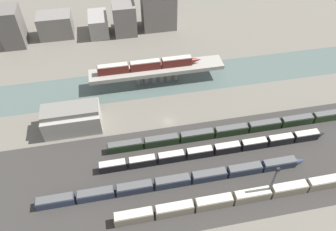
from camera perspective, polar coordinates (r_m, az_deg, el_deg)
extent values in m
plane|color=#666056|center=(126.27, 0.03, -1.06)|extent=(400.00, 400.00, 0.00)
cube|color=#33302D|center=(111.46, 2.44, -9.87)|extent=(280.00, 42.00, 0.01)
cube|color=#4C5B56|center=(144.08, -1.87, 5.94)|extent=(320.00, 19.62, 0.01)
cube|color=gray|center=(139.98, -1.93, 8.02)|extent=(56.94, 8.34, 1.76)
cylinder|color=slate|center=(141.55, -5.18, 6.41)|extent=(2.30, 2.30, 5.72)
cylinder|color=slate|center=(141.79, -3.86, 6.58)|extent=(2.30, 2.30, 5.72)
cylinder|color=slate|center=(142.10, -2.55, 6.74)|extent=(2.30, 2.30, 5.72)
cylinder|color=slate|center=(142.48, -1.25, 6.91)|extent=(2.30, 2.30, 5.72)
cylinder|color=slate|center=(142.94, 0.05, 7.07)|extent=(2.30, 2.30, 5.72)
cylinder|color=slate|center=(143.48, 1.35, 7.22)|extent=(2.30, 2.30, 5.72)
cube|color=#5B1E19|center=(137.35, -9.53, 7.92)|extent=(12.74, 2.70, 3.62)
cube|color=#B7B2A3|center=(136.15, -9.63, 8.59)|extent=(12.23, 2.49, 0.40)
cube|color=#5B1E19|center=(137.86, -3.96, 8.66)|extent=(12.74, 2.70, 3.62)
cube|color=#B7B2A3|center=(136.67, -4.01, 9.34)|extent=(12.23, 2.49, 0.40)
cube|color=#5B1E19|center=(139.65, 1.53, 9.31)|extent=(12.74, 2.70, 3.62)
cube|color=#B7B2A3|center=(138.48, 1.54, 9.98)|extent=(12.23, 2.49, 0.40)
cone|color=#5B1E19|center=(141.57, 4.98, 9.61)|extent=(4.46, 2.43, 2.43)
cube|color=gray|center=(101.50, -6.00, -17.18)|extent=(11.56, 2.99, 3.66)
cube|color=#B7B2A3|center=(99.71, -6.09, -16.64)|extent=(11.10, 2.75, 0.40)
cube|color=gray|center=(102.11, 1.12, -16.08)|extent=(11.56, 2.99, 3.66)
cube|color=#B7B2A3|center=(100.34, 1.14, -15.53)|extent=(11.10, 2.75, 0.40)
cube|color=gray|center=(104.18, 7.97, -14.80)|extent=(11.56, 2.99, 3.66)
cube|color=#B7B2A3|center=(102.44, 8.08, -14.23)|extent=(11.10, 2.75, 0.40)
cube|color=gray|center=(107.62, 14.39, -13.39)|extent=(11.56, 2.99, 3.66)
cube|color=#B7B2A3|center=(105.94, 14.59, -12.82)|extent=(11.10, 2.75, 0.40)
cube|color=gray|center=(112.31, 20.27, -11.95)|extent=(11.56, 2.99, 3.66)
cube|color=#B7B2A3|center=(110.69, 20.53, -11.37)|extent=(11.10, 2.75, 0.40)
cube|color=gray|center=(118.08, 25.57, -10.52)|extent=(11.56, 2.99, 3.66)
cube|color=#B7B2A3|center=(116.55, 25.88, -9.95)|extent=(11.10, 2.75, 0.40)
cube|color=#2D384C|center=(109.41, -19.01, -13.98)|extent=(11.47, 2.97, 3.02)
cube|color=#4C4C4C|center=(108.01, -19.22, -13.51)|extent=(11.01, 2.74, 0.40)
cube|color=#2D384C|center=(107.39, -12.48, -13.33)|extent=(11.47, 2.97, 3.02)
cube|color=#4C4C4C|center=(105.96, -12.62, -12.84)|extent=(11.01, 2.74, 0.40)
cube|color=#2D384C|center=(106.74, -5.82, -12.49)|extent=(11.47, 2.97, 3.02)
cube|color=#4C4C4C|center=(105.31, -5.89, -11.99)|extent=(11.01, 2.74, 0.40)
cube|color=#2D384C|center=(107.50, 0.78, -11.48)|extent=(11.47, 2.97, 3.02)
cube|color=#4C4C4C|center=(106.07, 0.79, -10.98)|extent=(11.01, 2.74, 0.40)
cube|color=#2D384C|center=(109.61, 7.16, -10.37)|extent=(11.47, 2.97, 3.02)
cube|color=#4C4C4C|center=(108.21, 7.24, -9.86)|extent=(11.01, 2.74, 0.40)
cube|color=#2D384C|center=(113.03, 13.18, -9.19)|extent=(11.47, 2.97, 3.02)
cube|color=#4C4C4C|center=(111.67, 13.32, -8.68)|extent=(11.01, 2.74, 0.40)
cube|color=#2D384C|center=(117.62, 18.75, -8.00)|extent=(11.47, 2.97, 3.02)
cube|color=#4C4C4C|center=(116.31, 18.95, -7.50)|extent=(11.01, 2.74, 0.40)
cone|color=#2D384C|center=(121.18, 22.01, -7.31)|extent=(4.01, 2.68, 2.68)
cube|color=black|center=(112.34, -9.60, -8.74)|extent=(9.10, 2.71, 3.19)
cube|color=#B7B2A3|center=(110.90, -9.71, -8.20)|extent=(8.73, 2.49, 0.40)
cube|color=black|center=(112.27, -4.49, -8.04)|extent=(9.10, 2.71, 3.19)
cube|color=#B7B2A3|center=(110.84, -4.54, -7.49)|extent=(8.73, 2.49, 0.40)
cube|color=black|center=(113.09, 0.56, -7.28)|extent=(9.10, 2.71, 3.19)
cube|color=#B7B2A3|center=(111.67, 0.57, -6.73)|extent=(8.73, 2.49, 0.40)
cube|color=black|center=(114.78, 5.49, -6.49)|extent=(9.10, 2.71, 3.19)
cube|color=#B7B2A3|center=(113.38, 5.55, -5.93)|extent=(8.73, 2.49, 0.40)
cube|color=black|center=(117.30, 10.23, -5.68)|extent=(9.10, 2.71, 3.19)
cube|color=#B7B2A3|center=(115.93, 10.34, -5.12)|extent=(8.73, 2.49, 0.40)
cube|color=black|center=(120.60, 14.72, -4.87)|extent=(9.10, 2.71, 3.19)
cube|color=#B7B2A3|center=(119.27, 14.88, -4.31)|extent=(8.73, 2.49, 0.40)
cube|color=black|center=(124.62, 18.94, -4.08)|extent=(9.10, 2.71, 3.19)
cube|color=#B7B2A3|center=(123.33, 19.13, -3.53)|extent=(8.73, 2.49, 0.40)
cube|color=black|center=(129.28, 22.87, -3.32)|extent=(9.10, 2.71, 3.19)
cube|color=#B7B2A3|center=(128.04, 23.09, -2.79)|extent=(8.73, 2.49, 0.40)
cone|color=black|center=(132.55, 25.11, -2.92)|extent=(3.18, 2.44, 2.44)
cube|color=#23381E|center=(116.98, -7.48, -5.38)|extent=(12.32, 2.74, 3.21)
cube|color=#4C4C4C|center=(115.60, -7.56, -4.82)|extent=(11.82, 2.52, 0.40)
cube|color=#23381E|center=(117.62, -1.14, -4.48)|extent=(12.32, 2.74, 3.21)
cube|color=#4C4C4C|center=(116.25, -1.15, -3.91)|extent=(11.82, 2.52, 0.40)
cube|color=#23381E|center=(119.70, 5.04, -3.54)|extent=(12.32, 2.74, 3.21)
cube|color=#4C4C4C|center=(118.35, 5.09, -2.97)|extent=(11.82, 2.52, 0.40)
cube|color=#23381E|center=(123.13, 10.92, -2.61)|extent=(12.32, 2.74, 3.21)
cube|color=#4C4C4C|center=(121.81, 11.04, -2.04)|extent=(11.82, 2.52, 0.40)
cube|color=#23381E|center=(127.80, 16.43, -1.71)|extent=(12.32, 2.74, 3.21)
cube|color=#4C4C4C|center=(126.54, 16.59, -1.15)|extent=(11.82, 2.52, 0.40)
cube|color=#23381E|center=(133.60, 21.50, -0.87)|extent=(12.32, 2.74, 3.21)
cube|color=#4C4C4C|center=(132.40, 21.70, -0.33)|extent=(11.82, 2.52, 0.40)
cube|color=#23381E|center=(140.38, 26.11, -0.10)|extent=(12.32, 2.74, 3.21)
cube|color=#4C4C4C|center=(139.23, 26.34, 0.42)|extent=(11.82, 2.52, 0.40)
cube|color=#9E998E|center=(126.46, -16.34, -0.65)|extent=(20.93, 11.42, 8.23)
cube|color=slate|center=(123.04, -16.81, 0.97)|extent=(20.51, 7.99, 1.81)
cylinder|color=#4C4C51|center=(105.72, 17.69, -11.25)|extent=(0.77, 0.77, 13.45)
cube|color=black|center=(99.94, 18.61, -8.91)|extent=(1.00, 0.70, 1.20)
cube|color=#605B56|center=(179.70, -25.59, 13.73)|extent=(10.15, 12.75, 18.72)
cube|color=slate|center=(180.68, -18.99, 14.66)|extent=(16.65, 11.44, 11.83)
cube|color=gray|center=(177.79, -12.00, 15.29)|extent=(9.40, 15.85, 9.99)
cube|color=slate|center=(174.71, -7.61, 16.45)|extent=(11.23, 12.69, 15.98)
cube|color=slate|center=(176.85, -1.67, 18.55)|extent=(17.12, 12.81, 23.34)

